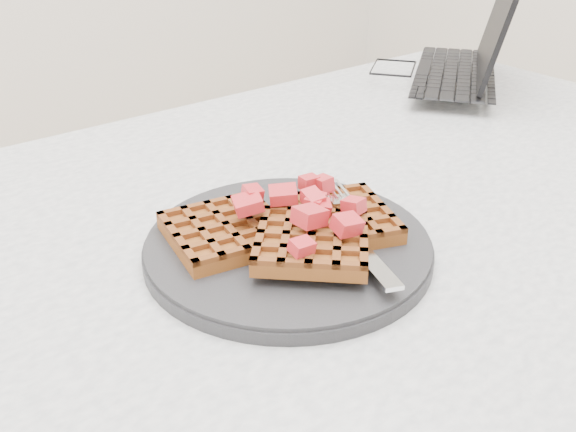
% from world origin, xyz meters
% --- Properties ---
extents(table, '(1.20, 0.80, 0.75)m').
position_xyz_m(table, '(0.00, 0.00, 0.64)').
color(table, silver).
rests_on(table, ground).
extents(plate, '(0.27, 0.27, 0.02)m').
position_xyz_m(plate, '(-0.11, -0.03, 0.76)').
color(plate, black).
rests_on(plate, table).
extents(waffles, '(0.22, 0.20, 0.03)m').
position_xyz_m(waffles, '(-0.11, -0.03, 0.78)').
color(waffles, brown).
rests_on(waffles, plate).
extents(strawberry_pile, '(0.15, 0.15, 0.02)m').
position_xyz_m(strawberry_pile, '(-0.11, -0.03, 0.80)').
color(strawberry_pile, '#A2121C').
rests_on(strawberry_pile, waffles).
extents(fork, '(0.09, 0.18, 0.02)m').
position_xyz_m(fork, '(-0.07, -0.07, 0.77)').
color(fork, silver).
rests_on(fork, plate).
extents(laptop, '(0.37, 0.36, 0.21)m').
position_xyz_m(laptop, '(0.41, 0.23, 0.79)').
color(laptop, black).
rests_on(laptop, table).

